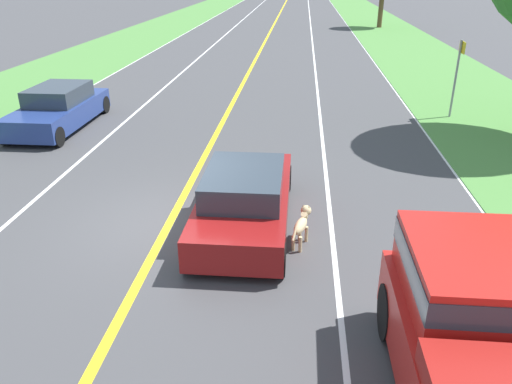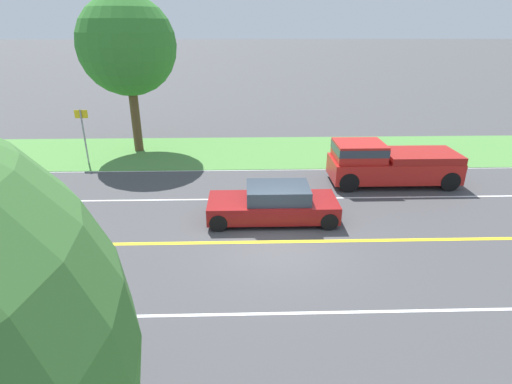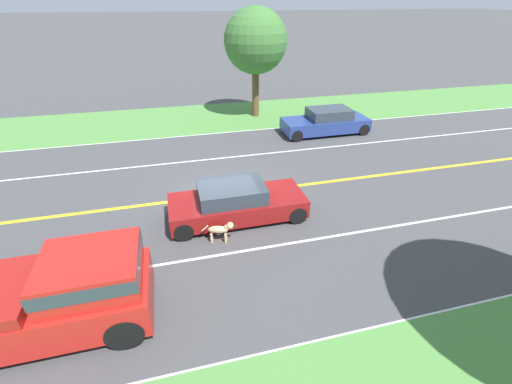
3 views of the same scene
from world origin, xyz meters
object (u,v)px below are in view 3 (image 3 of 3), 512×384
at_px(oncoming_car, 326,122).
at_px(pickup_truck, 32,300).
at_px(roadside_tree_left_near, 256,42).
at_px(dog, 221,229).
at_px(ego_car, 236,202).

bearing_deg(oncoming_car, pickup_truck, 131.82).
bearing_deg(roadside_tree_left_near, dog, -19.03).
xyz_separation_m(oncoming_car, roadside_tree_left_near, (-4.07, -3.02, 3.80)).
xyz_separation_m(ego_car, roadside_tree_left_near, (-11.21, 3.56, 3.84)).
bearing_deg(dog, ego_car, 164.94).
bearing_deg(ego_car, roadside_tree_left_near, 162.38).
xyz_separation_m(pickup_truck, oncoming_car, (-10.58, 11.83, -0.31)).
relative_size(oncoming_car, roadside_tree_left_near, 0.75).
bearing_deg(pickup_truck, roadside_tree_left_near, 148.99).
relative_size(dog, roadside_tree_left_near, 0.17).
xyz_separation_m(ego_car, oncoming_car, (-7.13, 6.58, 0.04)).
relative_size(dog, oncoming_car, 0.23).
height_order(ego_car, roadside_tree_left_near, roadside_tree_left_near).
bearing_deg(ego_car, dog, -30.84).
height_order(ego_car, oncoming_car, oncoming_car).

